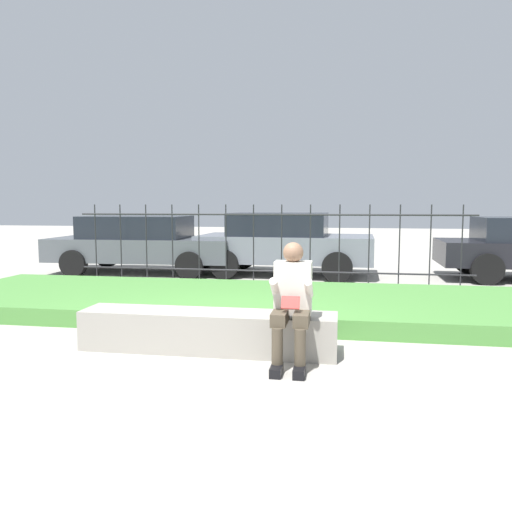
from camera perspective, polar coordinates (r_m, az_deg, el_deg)
The scene contains 7 objects.
ground_plane at distance 5.69m, azimuth -5.19°, elevation -10.74°, with size 60.00×60.00×0.00m, color #A8A399.
stone_bench at distance 5.64m, azimuth -5.54°, elevation -8.80°, with size 2.85×0.53×0.44m.
person_seated_reader at distance 5.08m, azimuth 4.14°, elevation -4.90°, with size 0.42×0.73×1.24m.
grass_berm at distance 7.74m, azimuth -1.03°, elevation -5.32°, with size 9.77×2.98×0.24m.
iron_fence at distance 9.76m, azimuth 1.32°, elevation 1.34°, with size 7.77×0.03×1.63m.
car_parked_center at distance 11.54m, azimuth 3.20°, elevation 1.60°, with size 4.01×2.09×1.44m.
car_parked_left at distance 12.25m, azimuth -12.89°, elevation 1.51°, with size 4.41×2.08×1.36m.
Camera 1 is at (1.41, -5.26, 1.63)m, focal length 35.00 mm.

